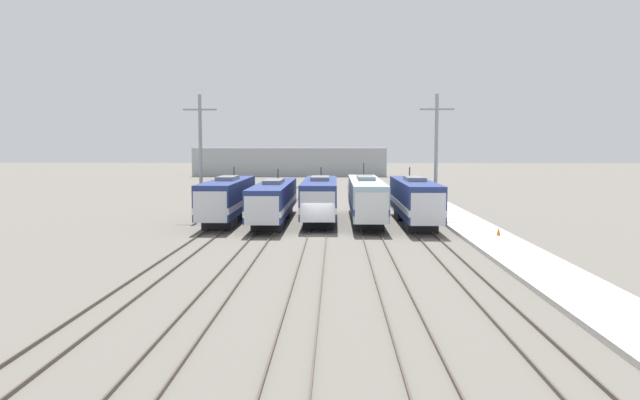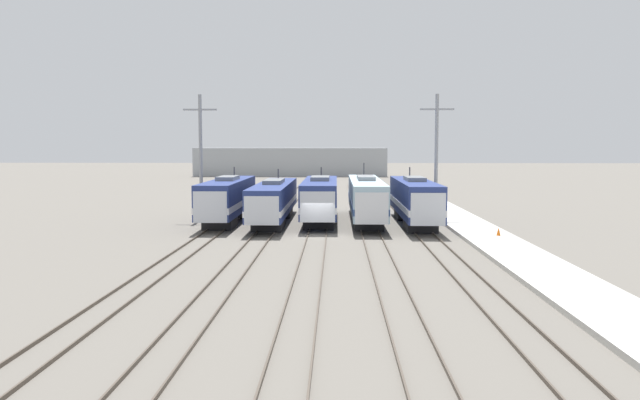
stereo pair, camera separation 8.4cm
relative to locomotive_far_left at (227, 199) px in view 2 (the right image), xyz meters
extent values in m
plane|color=#666059|center=(8.42, -7.64, -2.17)|extent=(400.00, 400.00, 0.00)
cube|color=#4C4238|center=(-0.72, -7.64, -2.10)|extent=(0.07, 120.00, 0.15)
cube|color=#4C4238|center=(0.72, -7.64, -2.10)|extent=(0.07, 120.00, 0.15)
cube|color=#4C4238|center=(3.49, -7.64, -2.10)|extent=(0.07, 120.00, 0.15)
cube|color=#4C4238|center=(4.93, -7.64, -2.10)|extent=(0.07, 120.00, 0.15)
cube|color=#4C4238|center=(7.70, -7.64, -2.10)|extent=(0.07, 120.00, 0.15)
cube|color=#4C4238|center=(9.14, -7.64, -2.10)|extent=(0.07, 120.00, 0.15)
cube|color=#4C4238|center=(11.91, -7.64, -2.10)|extent=(0.07, 120.00, 0.15)
cube|color=#4C4238|center=(13.35, -7.64, -2.10)|extent=(0.07, 120.00, 0.15)
cube|color=#4C4238|center=(16.12, -7.64, -2.10)|extent=(0.07, 120.00, 0.15)
cube|color=#4C4238|center=(17.56, -7.64, -2.10)|extent=(0.07, 120.00, 0.15)
cube|color=black|center=(0.00, -3.49, -1.70)|extent=(2.46, 3.58, 0.95)
cube|color=black|center=(0.00, 4.64, -1.70)|extent=(2.46, 3.58, 0.95)
cube|color=navy|center=(0.00, 0.58, 0.24)|extent=(2.90, 16.27, 2.92)
cube|color=silver|center=(0.00, 0.58, -0.35)|extent=(2.94, 16.31, 0.53)
cube|color=silver|center=(0.00, -6.43, 0.02)|extent=(2.67, 2.44, 2.48)
cube|color=black|center=(0.00, -7.58, 0.56)|extent=(2.27, 0.08, 0.69)
cube|color=slate|center=(0.00, 0.58, 1.87)|extent=(1.59, 4.07, 0.35)
cylinder|color=#38383D|center=(0.00, 4.16, 2.23)|extent=(0.12, 0.12, 1.07)
cube|color=black|center=(4.21, -4.13, -1.70)|extent=(2.47, 4.21, 0.95)
cube|color=black|center=(4.21, 5.43, -1.70)|extent=(2.47, 4.21, 0.95)
cube|color=navy|center=(4.21, 0.65, 0.09)|extent=(2.90, 19.12, 2.62)
cube|color=silver|center=(4.21, 0.65, -0.44)|extent=(2.94, 19.16, 0.47)
cube|color=silver|center=(4.21, -7.91, -0.11)|extent=(2.67, 2.21, 2.23)
cube|color=black|center=(4.21, -8.93, 0.38)|extent=(2.27, 0.08, 0.62)
cube|color=slate|center=(4.21, 0.65, 1.57)|extent=(1.60, 4.78, 0.35)
cylinder|color=#38383D|center=(4.21, 4.86, 1.97)|extent=(0.12, 0.12, 1.15)
cube|color=black|center=(8.42, -2.89, -1.70)|extent=(2.58, 3.63, 0.95)
cube|color=black|center=(8.42, 5.36, -1.70)|extent=(2.58, 3.63, 0.95)
cube|color=navy|center=(8.42, 1.23, 0.22)|extent=(3.04, 16.49, 2.88)
cube|color=silver|center=(8.42, 1.23, -0.36)|extent=(3.08, 16.53, 0.52)
cube|color=silver|center=(8.42, -5.91, 0.00)|extent=(2.79, 2.40, 2.45)
cube|color=black|center=(8.42, -7.03, 0.54)|extent=(2.37, 0.08, 0.69)
cube|color=slate|center=(8.42, 1.23, 1.84)|extent=(1.67, 4.12, 0.35)
cylinder|color=#38383D|center=(8.42, 4.86, 2.20)|extent=(0.12, 0.12, 1.07)
cube|color=#232326|center=(12.63, -3.26, -1.70)|extent=(2.39, 4.33, 0.95)
cube|color=#232326|center=(12.63, 6.57, -1.70)|extent=(2.39, 4.33, 0.95)
cube|color=#9EBCCC|center=(12.63, 1.65, 0.23)|extent=(2.82, 19.67, 2.91)
cube|color=navy|center=(12.63, 1.65, -0.35)|extent=(2.86, 19.71, 0.52)
cube|color=silver|center=(12.63, -7.06, 0.01)|extent=(2.59, 2.43, 2.47)
cube|color=black|center=(12.63, -8.20, 0.56)|extent=(2.20, 0.08, 0.69)
cube|color=gray|center=(12.63, 1.65, 1.86)|extent=(1.55, 4.92, 0.35)
cylinder|color=#38383D|center=(12.63, 5.98, 2.40)|extent=(0.12, 0.12, 1.43)
cube|color=black|center=(16.84, -4.76, -1.70)|extent=(2.44, 3.70, 0.95)
cube|color=black|center=(16.84, 3.65, -1.70)|extent=(2.44, 3.70, 0.95)
cube|color=navy|center=(16.84, -0.56, 0.25)|extent=(2.87, 16.82, 2.95)
cube|color=silver|center=(16.84, -0.56, -0.34)|extent=(2.91, 16.86, 0.53)
cube|color=silver|center=(16.84, -8.15, 0.03)|extent=(2.64, 1.83, 2.51)
cube|color=black|center=(16.84, -8.99, 0.58)|extent=(2.24, 0.08, 0.70)
cube|color=slate|center=(16.84, -0.56, 1.90)|extent=(1.58, 4.20, 0.35)
cylinder|color=#38383D|center=(16.84, 3.14, 2.26)|extent=(0.12, 0.12, 1.07)
cylinder|color=gray|center=(-2.95, 2.84, 3.72)|extent=(0.33, 0.33, 11.79)
cube|color=gray|center=(-2.95, 2.84, 8.20)|extent=(3.18, 0.16, 0.16)
cylinder|color=gray|center=(19.27, 2.84, 3.72)|extent=(0.33, 0.33, 11.79)
cube|color=gray|center=(19.27, 2.84, 8.20)|extent=(3.18, 0.16, 0.16)
cube|color=#B7B5AD|center=(21.34, -7.64, -2.03)|extent=(4.00, 120.00, 0.29)
cone|color=orange|center=(22.07, -9.34, -1.59)|extent=(0.31, 0.31, 0.60)
cube|color=#9EA3A8|center=(-0.61, 88.22, 1.03)|extent=(43.71, 9.76, 6.40)
camera|label=1|loc=(9.83, -55.94, 4.86)|focal=35.00mm
camera|label=2|loc=(9.92, -55.94, 4.86)|focal=35.00mm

